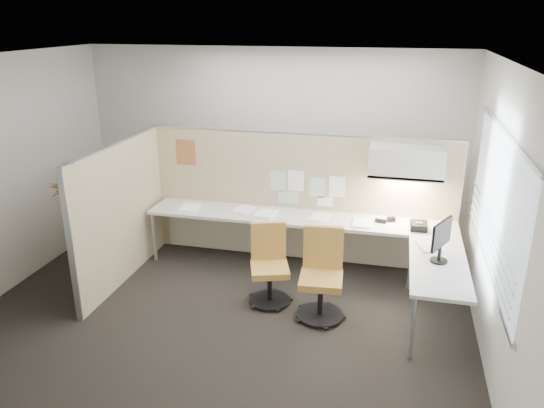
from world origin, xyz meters
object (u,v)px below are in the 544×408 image
(monitor, at_px, (441,239))
(chair_left, at_px, (269,267))
(phone, at_px, (418,226))
(desk, at_px, (322,232))
(chair_right, at_px, (321,277))

(monitor, bearing_deg, chair_left, 115.18)
(chair_left, relative_size, phone, 4.31)
(desk, distance_m, chair_left, 0.94)
(monitor, height_order, phone, monitor)
(chair_right, xyz_separation_m, monitor, (1.23, 0.14, 0.53))
(desk, height_order, chair_left, chair_left)
(chair_left, distance_m, chair_right, 0.67)
(desk, relative_size, monitor, 8.68)
(chair_left, height_order, monitor, monitor)
(desk, relative_size, chair_left, 4.34)
(desk, distance_m, chair_right, 0.98)
(phone, bearing_deg, monitor, -78.89)
(phone, bearing_deg, chair_right, -137.64)
(chair_left, bearing_deg, desk, 39.21)
(desk, height_order, phone, phone)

